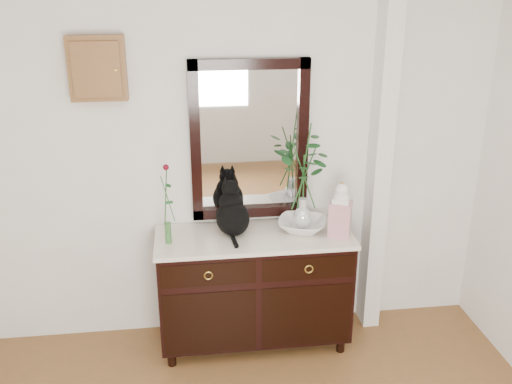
{
  "coord_description": "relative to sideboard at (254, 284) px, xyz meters",
  "views": [
    {
      "loc": [
        -0.34,
        -1.72,
        2.49
      ],
      "look_at": [
        0.1,
        1.63,
        1.2
      ],
      "focal_mm": 40.0,
      "sensor_mm": 36.0,
      "label": 1
    }
  ],
  "objects": [
    {
      "name": "wall_back",
      "position": [
        -0.1,
        0.25,
        0.88
      ],
      "size": [
        3.6,
        0.04,
        2.7
      ],
      "primitive_type": "cube",
      "color": "white",
      "rests_on": "ground"
    },
    {
      "name": "pilaster",
      "position": [
        0.9,
        0.17,
        0.88
      ],
      "size": [
        0.12,
        0.2,
        2.7
      ],
      "primitive_type": "cube",
      "color": "white",
      "rests_on": "ground"
    },
    {
      "name": "sideboard",
      "position": [
        0.0,
        0.0,
        0.0
      ],
      "size": [
        1.33,
        0.52,
        0.82
      ],
      "color": "black",
      "rests_on": "ground"
    },
    {
      "name": "wall_mirror",
      "position": [
        -0.0,
        0.24,
        0.97
      ],
      "size": [
        0.8,
        0.06,
        1.1
      ],
      "color": "black",
      "rests_on": "wall_back"
    },
    {
      "name": "key_cabinet",
      "position": [
        -0.95,
        0.21,
        1.48
      ],
      "size": [
        0.35,
        0.1,
        0.4
      ],
      "primitive_type": "cube",
      "color": "brown",
      "rests_on": "wall_back"
    },
    {
      "name": "cat",
      "position": [
        -0.14,
        0.06,
        0.56
      ],
      "size": [
        0.28,
        0.34,
        0.36
      ],
      "primitive_type": null,
      "rotation": [
        0.0,
        0.0,
        0.09
      ],
      "color": "black",
      "rests_on": "sideboard"
    },
    {
      "name": "lotus_bowl",
      "position": [
        0.34,
        0.04,
        0.42
      ],
      "size": [
        0.41,
        0.41,
        0.08
      ],
      "primitive_type": "imported",
      "rotation": [
        0.0,
        0.0,
        -0.32
      ],
      "color": "white",
      "rests_on": "sideboard"
    },
    {
      "name": "vase_branches",
      "position": [
        0.34,
        0.04,
        0.77
      ],
      "size": [
        0.4,
        0.4,
        0.75
      ],
      "primitive_type": null,
      "rotation": [
        0.0,
        0.0,
        0.14
      ],
      "color": "silver",
      "rests_on": "lotus_bowl"
    },
    {
      "name": "bud_vase_rose",
      "position": [
        -0.57,
        -0.04,
        0.65
      ],
      "size": [
        0.08,
        0.08,
        0.55
      ],
      "primitive_type": null,
      "rotation": [
        0.0,
        0.0,
        -0.24
      ],
      "color": "#366D33",
      "rests_on": "sideboard"
    },
    {
      "name": "ginger_jar",
      "position": [
        0.57,
        -0.07,
        0.57
      ],
      "size": [
        0.19,
        0.19,
        0.38
      ],
      "primitive_type": null,
      "rotation": [
        0.0,
        0.0,
        -0.4
      ],
      "color": "white",
      "rests_on": "sideboard"
    }
  ]
}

